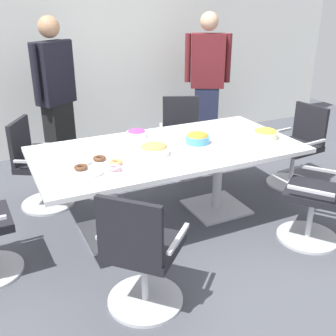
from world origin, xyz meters
name	(u,v)px	position (x,y,z in m)	size (l,w,h in m)	color
ground_plane	(168,220)	(0.00, 0.00, -0.01)	(10.00, 10.00, 0.01)	#4C4F56
back_wall	(90,46)	(0.00, 2.40, 1.40)	(8.00, 0.10, 2.80)	silver
conference_table	(168,160)	(0.00, 0.00, 0.63)	(2.40, 1.20, 0.75)	white
office_chair_0	(141,258)	(-0.68, -1.00, 0.41)	(0.76, 0.76, 0.91)	silver
office_chair_1	(320,199)	(1.03, -0.88, 0.41)	(0.75, 0.75, 0.91)	silver
office_chair_2	(297,150)	(1.69, 0.13, 0.41)	(0.59, 0.59, 0.91)	silver
office_chair_3	(181,140)	(0.67, 1.02, 0.41)	(0.71, 0.71, 0.91)	silver
office_chair_4	(39,168)	(-1.04, 0.87, 0.41)	(0.74, 0.74, 0.91)	silver
person_standing_0	(56,96)	(-0.66, 1.61, 0.96)	(0.55, 0.43, 1.83)	black
person_standing_1	(207,80)	(1.36, 1.62, 0.97)	(0.58, 0.40, 1.84)	#232842
snack_bowl_cookies	(154,149)	(-0.18, -0.10, 0.80)	(0.26, 0.26, 0.10)	white
snack_bowl_chips_orange	(197,138)	(0.31, 0.00, 0.80)	(0.23, 0.23, 0.10)	#4C9EC6
snack_bowl_candy_mix	(137,133)	(-0.14, 0.41, 0.79)	(0.19, 0.19, 0.08)	white
snack_bowl_chips_yellow	(265,133)	(0.97, -0.16, 0.80)	(0.24, 0.24, 0.10)	beige
donut_platter	(99,166)	(-0.70, -0.19, 0.77)	(0.39, 0.38, 0.04)	white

